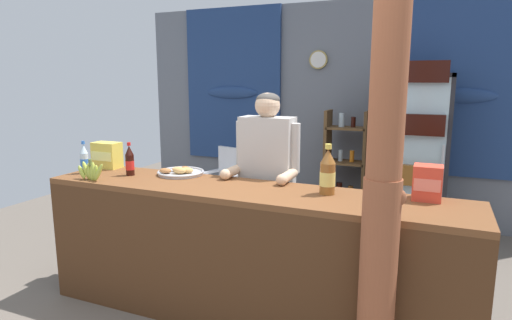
% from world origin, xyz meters
% --- Properties ---
extents(ground_plane, '(8.08, 8.08, 0.00)m').
position_xyz_m(ground_plane, '(0.00, 1.24, 0.00)').
color(ground_plane, '#665B51').
extents(back_wall_curtained, '(5.07, 0.22, 2.56)m').
position_xyz_m(back_wall_curtained, '(0.00, 3.15, 1.32)').
color(back_wall_curtained, slate).
rests_on(back_wall_curtained, ground).
extents(stall_counter, '(2.95, 0.58, 0.94)m').
position_xyz_m(stall_counter, '(-0.01, 0.43, 0.58)').
color(stall_counter, brown).
rests_on(stall_counter, ground).
extents(timber_post, '(0.21, 0.19, 2.36)m').
position_xyz_m(timber_post, '(0.92, 0.16, 1.13)').
color(timber_post, '#995133').
rests_on(timber_post, ground).
extents(drink_fridge, '(0.71, 0.66, 1.83)m').
position_xyz_m(drink_fridge, '(0.92, 2.61, 1.01)').
color(drink_fridge, '#232328').
rests_on(drink_fridge, ground).
extents(bottle_shelf_rack, '(0.48, 0.28, 1.32)m').
position_xyz_m(bottle_shelf_rack, '(0.20, 2.85, 0.68)').
color(bottle_shelf_rack, brown).
rests_on(bottle_shelf_rack, ground).
extents(plastic_lawn_chair, '(0.55, 0.55, 0.86)m').
position_xyz_m(plastic_lawn_chair, '(-1.15, 2.43, 0.49)').
color(plastic_lawn_chair, silver).
rests_on(plastic_lawn_chair, ground).
extents(shopkeeper, '(0.52, 0.42, 1.57)m').
position_xyz_m(shopkeeper, '(-0.03, 0.99, 0.99)').
color(shopkeeper, '#28282D').
rests_on(shopkeeper, ground).
extents(soda_bottle_iced_tea, '(0.10, 0.10, 0.32)m').
position_xyz_m(soda_bottle_iced_tea, '(0.53, 0.62, 1.08)').
color(soda_bottle_iced_tea, brown).
rests_on(soda_bottle_iced_tea, stall_counter).
extents(soda_bottle_water, '(0.06, 0.06, 0.26)m').
position_xyz_m(soda_bottle_water, '(-1.36, 0.49, 1.05)').
color(soda_bottle_water, silver).
rests_on(soda_bottle_water, stall_counter).
extents(soda_bottle_cola, '(0.07, 0.07, 0.26)m').
position_xyz_m(soda_bottle_cola, '(-0.99, 0.57, 1.05)').
color(soda_bottle_cola, black).
rests_on(soda_bottle_cola, stall_counter).
extents(snack_box_instant_noodle, '(0.23, 0.14, 0.21)m').
position_xyz_m(snack_box_instant_noodle, '(-1.35, 0.73, 1.05)').
color(snack_box_instant_noodle, '#EAD14C').
rests_on(snack_box_instant_noodle, stall_counter).
extents(snack_box_crackers, '(0.17, 0.15, 0.21)m').
position_xyz_m(snack_box_crackers, '(1.12, 0.73, 1.05)').
color(snack_box_crackers, '#E5422D').
rests_on(snack_box_crackers, stall_counter).
extents(pastry_tray, '(0.36, 0.36, 0.07)m').
position_xyz_m(pastry_tray, '(-0.65, 0.74, 0.96)').
color(pastry_tray, '#BCBCC1').
rests_on(pastry_tray, stall_counter).
extents(banana_bunch, '(0.27, 0.06, 0.16)m').
position_xyz_m(banana_bunch, '(-1.15, 0.33, 1.00)').
color(banana_bunch, '#B7C647').
rests_on(banana_bunch, stall_counter).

